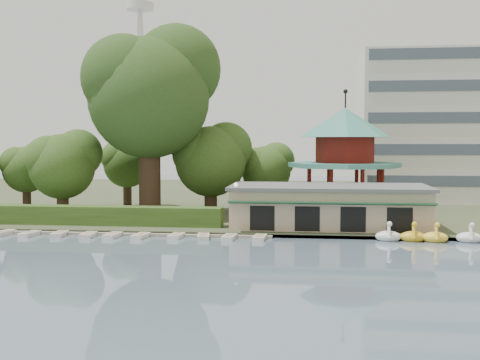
% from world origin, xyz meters
% --- Properties ---
extents(ground_plane, '(220.00, 220.00, 0.00)m').
position_xyz_m(ground_plane, '(0.00, 0.00, 0.00)').
color(ground_plane, slate).
rests_on(ground_plane, ground).
extents(shore, '(220.00, 70.00, 0.40)m').
position_xyz_m(shore, '(0.00, 52.00, 0.20)').
color(shore, '#424930').
rests_on(shore, ground).
extents(embankment, '(220.00, 0.60, 0.30)m').
position_xyz_m(embankment, '(0.00, 17.30, 0.15)').
color(embankment, gray).
rests_on(embankment, ground).
extents(dock, '(34.00, 1.60, 0.24)m').
position_xyz_m(dock, '(-12.00, 17.20, 0.12)').
color(dock, gray).
rests_on(dock, ground).
extents(boathouse, '(18.60, 9.39, 3.90)m').
position_xyz_m(boathouse, '(10.00, 21.97, 2.37)').
color(boathouse, tan).
rests_on(boathouse, shore).
extents(pavilion, '(12.40, 12.40, 13.50)m').
position_xyz_m(pavilion, '(12.00, 32.00, 7.48)').
color(pavilion, tan).
rests_on(pavilion, shore).
extents(broadcast_tower, '(8.00, 8.00, 96.00)m').
position_xyz_m(broadcast_tower, '(-42.00, 140.00, 33.98)').
color(broadcast_tower, silver).
rests_on(broadcast_tower, ground).
extents(hedge, '(30.00, 2.00, 1.80)m').
position_xyz_m(hedge, '(-15.00, 20.50, 1.30)').
color(hedge, '#36561E').
rests_on(hedge, shore).
extents(lamp_post, '(0.36, 0.36, 4.28)m').
position_xyz_m(lamp_post, '(1.50, 19.00, 3.34)').
color(lamp_post, black).
rests_on(lamp_post, shore).
extents(big_tree, '(14.30, 13.32, 20.84)m').
position_xyz_m(big_tree, '(-8.82, 28.21, 14.15)').
color(big_tree, '#3A281C').
rests_on(big_tree, shore).
extents(small_trees, '(39.67, 16.56, 10.25)m').
position_xyz_m(small_trees, '(-12.45, 30.91, 6.05)').
color(small_trees, '#3A281C').
rests_on(small_trees, shore).
extents(moored_rowboats, '(32.15, 2.77, 0.36)m').
position_xyz_m(moored_rowboats, '(-11.44, 15.81, 0.18)').
color(moored_rowboats, silver).
rests_on(moored_rowboats, ground).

